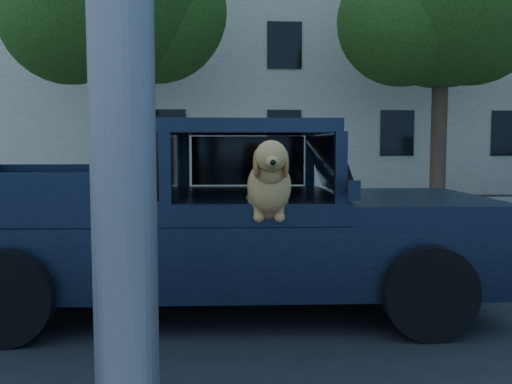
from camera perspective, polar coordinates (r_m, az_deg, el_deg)
ground at (r=6.70m, az=6.72°, el=-11.09°), size 120.00×120.00×0.00m
far_sidewalk at (r=15.68m, az=0.84°, el=-1.58°), size 60.00×4.00×0.15m
lane_stripes at (r=10.40m, az=14.36°, el=-5.43°), size 21.60×0.14×0.01m
street_tree_left at (r=16.66m, az=-13.72°, el=18.19°), size 6.00×5.20×8.60m
street_tree_mid at (r=17.55m, az=18.20°, el=17.40°), size 6.00×5.20×8.60m
building_main at (r=23.36m, az=7.02°, el=11.39°), size 26.00×6.00×9.00m
pickup_truck at (r=6.39m, az=-4.19°, el=-5.39°), size 5.84×3.01×2.08m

